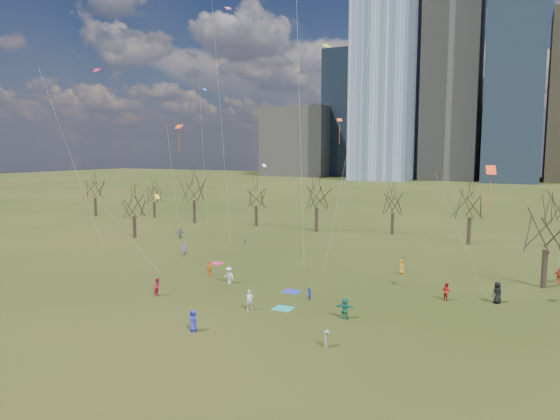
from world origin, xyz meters
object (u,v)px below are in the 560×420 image
at_px(blanket_navy, 292,292).
at_px(person_4, 210,269).
at_px(blanket_teal, 283,308).
at_px(person_0, 193,320).
at_px(blanket_crimson, 217,263).
at_px(person_2, 158,287).
at_px(person_1, 250,300).

height_order(blanket_navy, person_4, person_4).
relative_size(blanket_teal, blanket_navy, 1.00).
relative_size(blanket_teal, person_0, 0.96).
xyz_separation_m(blanket_crimson, person_2, (2.51, -13.75, 0.83)).
distance_m(blanket_teal, blanket_navy, 5.19).
height_order(blanket_navy, person_1, person_1).
height_order(blanket_teal, person_4, person_4).
relative_size(blanket_navy, person_2, 0.94).
height_order(person_1, person_2, person_1).
height_order(blanket_teal, person_2, person_2).
distance_m(blanket_teal, person_2, 12.26).
bearing_deg(blanket_crimson, blanket_teal, -39.43).
bearing_deg(person_1, person_2, 132.34).
height_order(blanket_crimson, person_1, person_1).
height_order(person_0, person_4, person_0).
bearing_deg(person_0, person_1, 93.47).
bearing_deg(person_2, blanket_navy, -61.22).
bearing_deg(blanket_teal, person_1, -145.09).
bearing_deg(blanket_navy, person_0, -99.80).
bearing_deg(blanket_crimson, person_1, -48.05).
bearing_deg(blanket_crimson, person_4, -63.70).
relative_size(blanket_crimson, person_4, 0.99).
relative_size(person_0, person_1, 0.95).
distance_m(blanket_navy, blanket_crimson, 14.90).
relative_size(blanket_crimson, person_1, 0.91).
xyz_separation_m(blanket_teal, person_0, (-3.69, -7.79, 0.82)).
bearing_deg(blanket_crimson, person_0, -61.12).
xyz_separation_m(blanket_navy, person_1, (-0.86, -6.61, 0.86)).
height_order(blanket_teal, person_0, person_0).
bearing_deg(blanket_navy, person_2, -147.74).
xyz_separation_m(person_0, person_2, (-8.42, 6.06, 0.02)).
xyz_separation_m(blanket_crimson, person_1, (12.27, -13.65, 0.86)).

